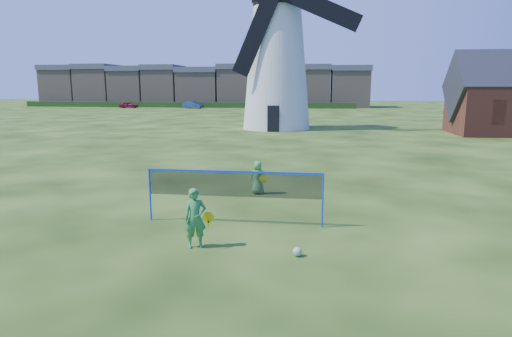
{
  "coord_description": "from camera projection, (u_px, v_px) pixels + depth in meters",
  "views": [
    {
      "loc": [
        1.88,
        -12.02,
        3.9
      ],
      "look_at": [
        0.2,
        0.5,
        1.5
      ],
      "focal_mm": 30.52,
      "sensor_mm": 36.0,
      "label": 1
    }
  ],
  "objects": [
    {
      "name": "badminton_net",
      "position": [
        234.0,
        185.0,
        12.33
      ],
      "size": [
        5.05,
        0.05,
        1.55
      ],
      "color": "blue",
      "rests_on": "ground"
    },
    {
      "name": "player_boy",
      "position": [
        258.0,
        178.0,
        15.88
      ],
      "size": [
        0.68,
        0.46,
        1.22
      ],
      "rotation": [
        0.0,
        0.0,
        3.25
      ],
      "color": "#539D4C",
      "rests_on": "ground"
    },
    {
      "name": "hedge",
      "position": [
        184.0,
        105.0,
        79.72
      ],
      "size": [
        62.0,
        0.8,
        1.0
      ],
      "primitive_type": "cube",
      "color": "#193814",
      "rests_on": "ground"
    },
    {
      "name": "windmill",
      "position": [
        277.0,
        57.0,
        39.19
      ],
      "size": [
        14.49,
        6.16,
        19.14
      ],
      "color": "white",
      "rests_on": "ground"
    },
    {
      "name": "car_left",
      "position": [
        129.0,
        105.0,
        77.67
      ],
      "size": [
        3.56,
        2.15,
        1.13
      ],
      "primitive_type": "imported",
      "rotation": [
        0.0,
        0.0,
        1.83
      ],
      "color": "maroon",
      "rests_on": "ground"
    },
    {
      "name": "ground",
      "position": [
        247.0,
        222.0,
        12.67
      ],
      "size": [
        220.0,
        220.0,
        0.0
      ],
      "primitive_type": "plane",
      "color": "black",
      "rests_on": "ground"
    },
    {
      "name": "player_girl",
      "position": [
        195.0,
        218.0,
        10.56
      ],
      "size": [
        0.74,
        0.53,
        1.48
      ],
      "rotation": [
        0.0,
        0.0,
        0.39
      ],
      "color": "#378B42",
      "rests_on": "ground"
    },
    {
      "name": "terraced_houses",
      "position": [
        201.0,
        86.0,
        84.69
      ],
      "size": [
        63.91,
        8.4,
        8.23
      ],
      "color": "gray",
      "rests_on": "ground"
    },
    {
      "name": "play_ball",
      "position": [
        297.0,
        252.0,
        10.11
      ],
      "size": [
        0.22,
        0.22,
        0.22
      ],
      "primitive_type": "sphere",
      "color": "green",
      "rests_on": "ground"
    },
    {
      "name": "car_right",
      "position": [
        193.0,
        105.0,
        76.79
      ],
      "size": [
        3.96,
        2.42,
        1.23
      ],
      "primitive_type": "imported",
      "rotation": [
        0.0,
        0.0,
        1.25
      ],
      "color": "navy",
      "rests_on": "ground"
    }
  ]
}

